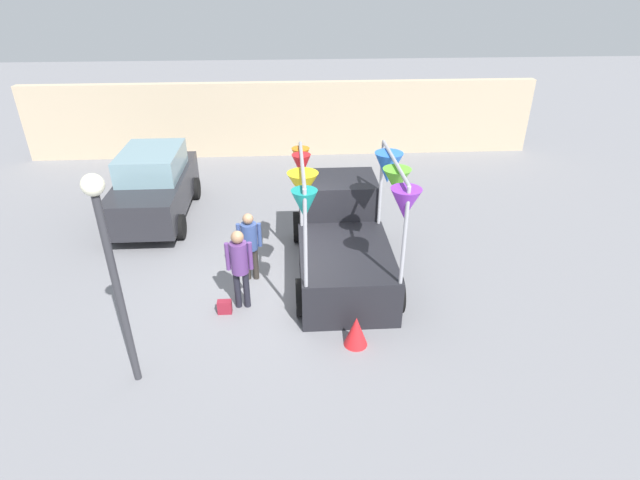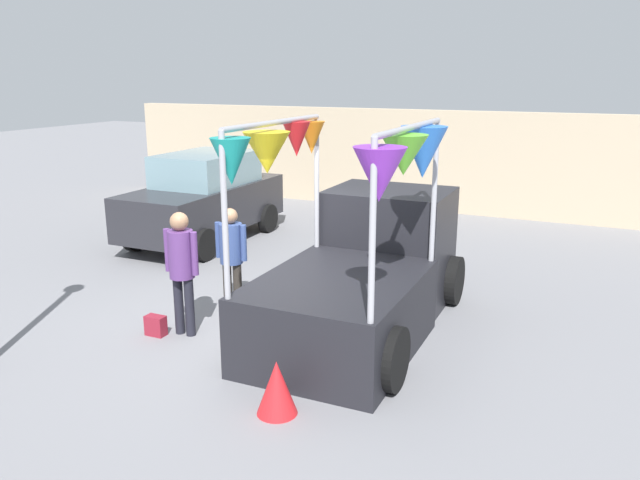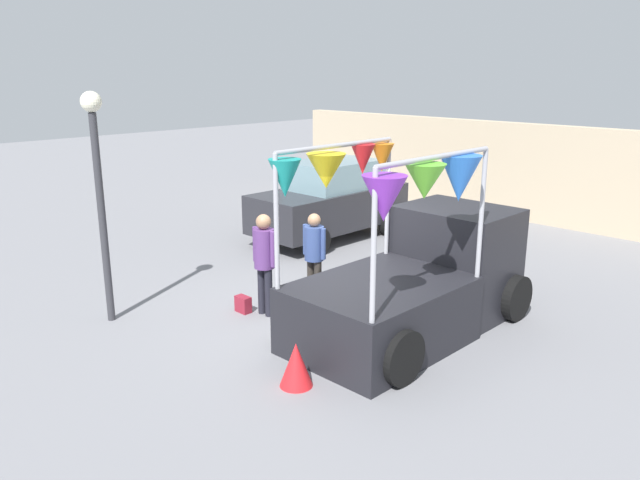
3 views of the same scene
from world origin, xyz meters
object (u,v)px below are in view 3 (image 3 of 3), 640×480
Objects in this scene: street_lamp at (98,174)px; folded_kite_bundle_crimson at (296,365)px; parked_car at (330,200)px; handbag at (243,304)px; vendor_truck at (420,273)px; person_customer at (264,255)px; person_vendor at (314,249)px.

folded_kite_bundle_crimson is (3.79, 0.63, -2.13)m from street_lamp.
parked_car is 7.42m from folded_kite_bundle_crimson.
parked_car is 5.13m from handbag.
vendor_truck reaches higher than folded_kite_bundle_crimson.
handbag is at bearing -150.26° from person_customer.
street_lamp is at bearing -170.61° from folded_kite_bundle_crimson.
person_customer is 6.19× the size of handbag.
person_vendor reaches higher than folded_kite_bundle_crimson.
person_vendor is (2.75, -3.29, 0.01)m from parked_car.
folded_kite_bundle_crimson is (2.50, -1.11, 0.16)m from handbag.
handbag is (-0.48, -1.23, -0.82)m from person_vendor.
person_customer reaches higher than handbag.
vendor_truck is 6.86× the size of folded_kite_bundle_crimson.
street_lamp is (-1.29, -1.74, 2.29)m from handbag.
parked_car is 6.67× the size of folded_kite_bundle_crimson.
person_customer is 1.05m from person_vendor.
street_lamp reaches higher than person_vendor.
vendor_truck reaches higher than parked_car.
person_customer is at bearing 49.87° from street_lamp.
handbag is at bearing 53.55° from street_lamp.
handbag is at bearing -111.10° from person_vendor.
parked_car is at bearing 129.92° from person_vendor.
folded_kite_bundle_crimson is at bearing -89.90° from vendor_truck.
folded_kite_bundle_crimson is at bearing -24.02° from handbag.
handbag is (2.28, -4.53, -0.80)m from parked_car.
person_customer reaches higher than folded_kite_bundle_crimson.
person_vendor is at bearing 59.36° from street_lamp.
vendor_truck is 3.05m from handbag.
vendor_truck is 2.58× the size of person_vendor.
vendor_truck is 2.75m from folded_kite_bundle_crimson.
vendor_truck is at bearing -31.75° from parked_car.
street_lamp is at bearing -81.01° from parked_car.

